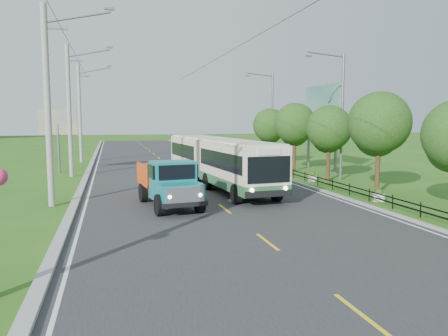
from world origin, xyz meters
name	(u,v)px	position (x,y,z in m)	size (l,w,h in m)	color
ground	(267,242)	(0.00, 0.00, 0.00)	(240.00, 240.00, 0.00)	#255B15
road	(180,175)	(0.00, 20.00, 0.01)	(14.00, 120.00, 0.02)	#28282B
curb_left	(86,177)	(-7.20, 20.00, 0.07)	(0.40, 120.00, 0.15)	#9E9E99
curb_right	(265,172)	(7.15, 20.00, 0.05)	(0.30, 120.00, 0.10)	#9E9E99
edge_line_left	(94,177)	(-6.65, 20.00, 0.02)	(0.12, 120.00, 0.00)	silver
edge_line_right	(259,172)	(6.65, 20.00, 0.02)	(0.12, 120.00, 0.00)	silver
centre_dash	(267,242)	(0.00, 0.00, 0.02)	(0.12, 2.20, 0.00)	yellow
railing_right	(305,177)	(8.00, 14.00, 0.30)	(0.04, 40.00, 0.60)	black
pole_near	(48,105)	(-8.26, 9.00, 5.09)	(3.51, 0.32, 10.00)	gray
pole_mid	(70,110)	(-8.26, 21.00, 5.09)	(3.51, 0.32, 10.00)	gray
pole_far	(80,113)	(-8.26, 33.00, 5.09)	(3.51, 0.32, 10.00)	gray
tree_third	(379,126)	(9.86, 8.14, 3.99)	(3.60, 3.62, 6.00)	#382314
tree_fourth	(329,131)	(9.86, 14.14, 3.59)	(3.24, 3.31, 5.40)	#382314
tree_fifth	(295,126)	(9.86, 20.14, 3.85)	(3.48, 3.52, 5.80)	#382314
tree_back	(270,127)	(9.86, 26.14, 3.65)	(3.30, 3.36, 5.50)	#382314
streetlight_mid	(340,112)	(10.64, 14.00, 4.90)	(3.02, 0.20, 9.07)	slate
streetlight_far	(271,115)	(10.64, 28.00, 4.90)	(3.02, 0.20, 9.07)	slate
planter_near	(379,196)	(8.60, 6.00, 0.29)	(0.64, 0.64, 0.67)	silver
planter_mid	(313,177)	(8.60, 14.00, 0.29)	(0.64, 0.64, 0.67)	silver
planter_far	(272,166)	(8.60, 22.00, 0.29)	(0.64, 0.64, 0.67)	silver
billboard_left	(58,126)	(-9.50, 24.00, 3.87)	(3.00, 0.20, 5.20)	slate
billboard_right	(322,108)	(12.30, 20.00, 5.34)	(0.24, 6.00, 7.30)	slate
bus	(217,158)	(1.49, 13.68, 1.84)	(3.97, 16.05, 3.07)	#286638
dump_truck	(169,180)	(-2.55, 7.34, 1.35)	(2.84, 5.88, 2.38)	teal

